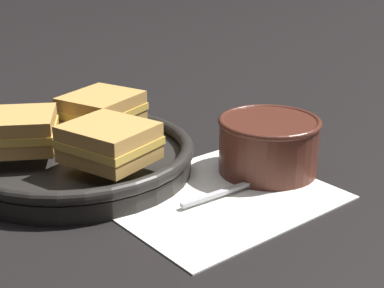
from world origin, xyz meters
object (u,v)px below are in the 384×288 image
at_px(skillet, 78,158).
at_px(sandwich_near_left, 15,131).
at_px(sandwich_far_left, 102,110).
at_px(soup_bowl, 269,142).
at_px(spoon, 251,183).
at_px(sandwich_near_right, 109,142).

xyz_separation_m(skillet, sandwich_near_left, (-0.07, 0.03, 0.04)).
relative_size(sandwich_near_left, sandwich_far_left, 1.03).
distance_m(skillet, sandwich_far_left, 0.09).
bearing_deg(sandwich_near_left, soup_bowl, -33.06).
height_order(soup_bowl, sandwich_far_left, sandwich_far_left).
distance_m(soup_bowl, sandwich_far_left, 0.24).
distance_m(skillet, sandwich_near_left, 0.09).
bearing_deg(sandwich_far_left, spoon, -67.45).
height_order(soup_bowl, spoon, soup_bowl).
bearing_deg(skillet, soup_bowl, -35.82).
height_order(sandwich_near_right, sandwich_far_left, same).
bearing_deg(sandwich_far_left, sandwich_near_left, -173.84).
distance_m(soup_bowl, spoon, 0.07).
bearing_deg(spoon, sandwich_near_left, 137.44).
bearing_deg(sandwich_near_left, sandwich_near_right, -53.84).
xyz_separation_m(spoon, skillet, (-0.15, 0.18, 0.01)).
bearing_deg(spoon, sandwich_far_left, 112.71).
height_order(spoon, skillet, skillet).
relative_size(skillet, sandwich_near_left, 2.33).
height_order(skillet, sandwich_near_left, sandwich_near_left).
bearing_deg(soup_bowl, spoon, -153.22).
relative_size(sandwich_near_left, sandwich_near_right, 1.06).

